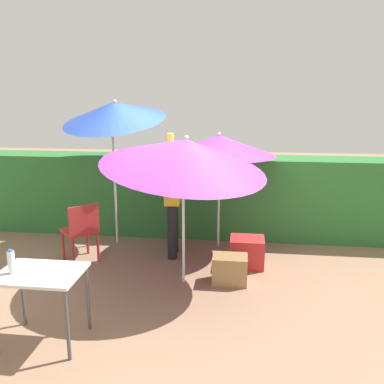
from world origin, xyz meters
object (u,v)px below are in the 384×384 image
at_px(folding_table, 41,281).
at_px(bottle_water, 11,262).
at_px(umbrella_orange, 113,112).
at_px(umbrella_rainbow, 219,145).
at_px(chair_plastic, 81,229).
at_px(umbrella_yellow, 185,154).
at_px(person_vendor, 172,196).
at_px(crate_cardboard, 230,269).
at_px(cooler_box, 247,252).

bearing_deg(folding_table, bottle_water, -167.28).
bearing_deg(folding_table, umbrella_orange, 91.69).
xyz_separation_m(umbrella_rainbow, chair_plastic, (-1.93, -0.89, -1.13)).
relative_size(umbrella_rainbow, bottle_water, 7.66).
xyz_separation_m(umbrella_yellow, person_vendor, (-0.31, 0.87, -0.76)).
xyz_separation_m(person_vendor, crate_cardboard, (0.89, -0.84, -0.75)).
distance_m(umbrella_yellow, cooler_box, 1.79).
bearing_deg(folding_table, umbrella_yellow, 51.38).
distance_m(crate_cardboard, folding_table, 2.41).
height_order(chair_plastic, crate_cardboard, chair_plastic).
bearing_deg(umbrella_yellow, chair_plastic, 164.48).
height_order(umbrella_rainbow, umbrella_orange, umbrella_orange).
xyz_separation_m(folding_table, bottle_water, (-0.25, -0.06, 0.21)).
bearing_deg(person_vendor, cooler_box, -13.67).
xyz_separation_m(umbrella_yellow, crate_cardboard, (0.58, 0.03, -1.51)).
relative_size(umbrella_rainbow, chair_plastic, 2.06).
bearing_deg(folding_table, umbrella_rainbow, 61.27).
height_order(person_vendor, folding_table, person_vendor).
bearing_deg(crate_cardboard, cooler_box, 68.46).
height_order(umbrella_rainbow, folding_table, umbrella_rainbow).
bearing_deg(folding_table, cooler_box, 46.30).
bearing_deg(bottle_water, umbrella_yellow, 47.13).
relative_size(person_vendor, cooler_box, 3.90).
bearing_deg(bottle_water, person_vendor, 64.84).
xyz_separation_m(person_vendor, chair_plastic, (-1.27, -0.43, -0.42)).
bearing_deg(umbrella_rainbow, person_vendor, -145.16).
bearing_deg(umbrella_yellow, person_vendor, 109.65).
bearing_deg(umbrella_orange, crate_cardboard, -33.79).
xyz_separation_m(umbrella_rainbow, cooler_box, (0.46, -0.73, -1.43)).
relative_size(folding_table, bottle_water, 3.33).
bearing_deg(umbrella_orange, person_vendor, -22.87).
relative_size(umbrella_rainbow, cooler_box, 3.81).
xyz_separation_m(umbrella_orange, chair_plastic, (-0.29, -0.84, -1.62)).
distance_m(crate_cardboard, bottle_water, 2.67).
bearing_deg(chair_plastic, bottle_water, -86.45).
xyz_separation_m(umbrella_orange, umbrella_yellow, (1.29, -1.28, -0.44)).
relative_size(umbrella_orange, person_vendor, 1.33).
relative_size(umbrella_yellow, bottle_water, 8.88).
relative_size(person_vendor, bottle_water, 7.83).
relative_size(umbrella_rainbow, umbrella_orange, 0.74).
distance_m(umbrella_orange, person_vendor, 1.60).
bearing_deg(chair_plastic, person_vendor, 18.74).
distance_m(umbrella_yellow, folding_table, 2.19).
xyz_separation_m(person_vendor, cooler_box, (1.12, -0.27, -0.73)).
relative_size(umbrella_rainbow, crate_cardboard, 4.08).
height_order(umbrella_rainbow, chair_plastic, umbrella_rainbow).
xyz_separation_m(person_vendor, folding_table, (-0.90, -2.38, -0.28)).
relative_size(crate_cardboard, bottle_water, 1.88).
distance_m(person_vendor, cooler_box, 1.36).
xyz_separation_m(cooler_box, folding_table, (-2.01, -2.11, 0.45)).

